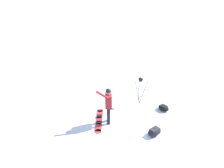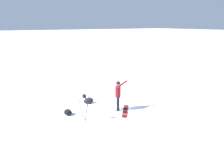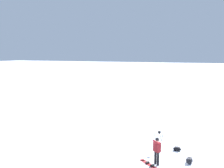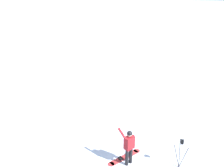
{
  "view_description": "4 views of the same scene",
  "coord_description": "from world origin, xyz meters",
  "px_view_note": "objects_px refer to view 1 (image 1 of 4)",
  "views": [
    {
      "loc": [
        -4.83,
        -5.63,
        5.83
      ],
      "look_at": [
        0.14,
        0.61,
        1.66
      ],
      "focal_mm": 36.79,
      "sensor_mm": 36.0,
      "label": 1
    },
    {
      "loc": [
        5.63,
        9.13,
        4.43
      ],
      "look_at": [
        0.26,
        0.53,
        1.51
      ],
      "focal_mm": 33.66,
      "sensor_mm": 36.0,
      "label": 2
    },
    {
      "loc": [
        -13.47,
        -2.12,
        6.35
      ],
      "look_at": [
        -2.44,
        2.33,
        4.84
      ],
      "focal_mm": 39.3,
      "sensor_mm": 36.0,
      "label": 3
    },
    {
      "loc": [
        1.06,
        -7.43,
        6.82
      ],
      "look_at": [
        -1.07,
        1.41,
        3.14
      ],
      "focal_mm": 38.22,
      "sensor_mm": 36.0,
      "label": 4
    }
  ],
  "objects_px": {
    "gear_bag_large": "(154,131)",
    "snowboarder": "(108,103)",
    "gear_bag_small": "(164,108)",
    "snowboard": "(99,120)",
    "camera_tripod": "(140,86)"
  },
  "relations": [
    {
      "from": "gear_bag_large",
      "to": "snowboarder",
      "type": "bearing_deg",
      "value": 117.42
    },
    {
      "from": "snowboarder",
      "to": "gear_bag_small",
      "type": "distance_m",
      "value": 2.75
    },
    {
      "from": "snowboarder",
      "to": "snowboard",
      "type": "relative_size",
      "value": 1.15
    },
    {
      "from": "snowboarder",
      "to": "gear_bag_small",
      "type": "relative_size",
      "value": 3.07
    },
    {
      "from": "snowboard",
      "to": "gear_bag_large",
      "type": "relative_size",
      "value": 2.29
    },
    {
      "from": "camera_tripod",
      "to": "gear_bag_small",
      "type": "height_order",
      "value": "camera_tripod"
    },
    {
      "from": "camera_tripod",
      "to": "gear_bag_small",
      "type": "distance_m",
      "value": 1.44
    },
    {
      "from": "gear_bag_large",
      "to": "camera_tripod",
      "type": "distance_m",
      "value": 2.42
    },
    {
      "from": "gear_bag_small",
      "to": "snowboarder",
      "type": "bearing_deg",
      "value": 161.3
    },
    {
      "from": "snowboarder",
      "to": "snowboard",
      "type": "xyz_separation_m",
      "value": [
        -0.24,
        0.33,
        -0.93
      ]
    },
    {
      "from": "gear_bag_large",
      "to": "gear_bag_small",
      "type": "relative_size",
      "value": 1.16
    },
    {
      "from": "snowboarder",
      "to": "gear_bag_large",
      "type": "xyz_separation_m",
      "value": [
        0.9,
        -1.73,
        -0.79
      ]
    },
    {
      "from": "snowboard",
      "to": "camera_tripod",
      "type": "bearing_deg",
      "value": -1.82
    },
    {
      "from": "snowboard",
      "to": "gear_bag_small",
      "type": "xyz_separation_m",
      "value": [
        2.72,
        -1.17,
        0.1
      ]
    },
    {
      "from": "snowboarder",
      "to": "gear_bag_large",
      "type": "distance_m",
      "value": 2.1
    }
  ]
}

